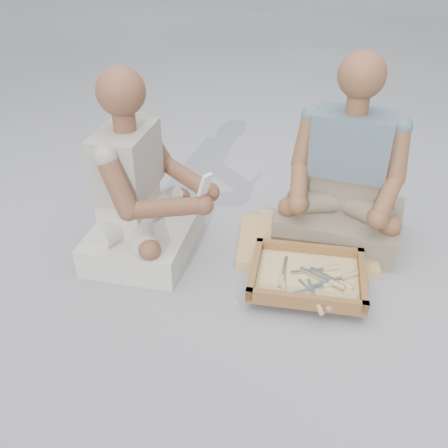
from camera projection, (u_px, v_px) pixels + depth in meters
The scene contains 25 objects.
ground at pixel (230, 307), 2.14m from camera, with size 60.00×60.00×0.00m, color #9C9CA1.
carved_panel at pixel (306, 244), 2.50m from camera, with size 0.67×0.44×0.04m, color #AE7D43.
tool_tray at pixel (307, 276), 2.20m from camera, with size 0.60×0.53×0.07m.
chisel_0 at pixel (344, 277), 2.18m from camera, with size 0.16×0.18×0.02m.
chisel_1 at pixel (318, 304), 2.04m from camera, with size 0.14×0.19×0.02m.
chisel_2 at pixel (350, 276), 2.19m from camera, with size 0.14×0.19×0.02m.
chisel_3 at pixel (322, 301), 2.06m from camera, with size 0.19×0.14×0.02m.
chisel_4 at pixel (333, 283), 2.14m from camera, with size 0.22×0.07×0.02m.
chisel_5 at pixel (282, 278), 2.18m from camera, with size 0.07×0.22×0.02m.
chisel_6 at pixel (284, 285), 2.15m from camera, with size 0.09×0.21×0.02m.
chisel_7 at pixel (326, 286), 2.14m from camera, with size 0.17×0.17×0.02m.
chisel_8 at pixel (342, 283), 2.15m from camera, with size 0.22×0.08×0.02m.
chisel_9 at pixel (326, 269), 2.24m from camera, with size 0.19×0.14×0.02m.
wood_chip_0 at pixel (312, 308), 2.13m from camera, with size 0.02×0.01×0.00m, color #CCBB78.
wood_chip_1 at pixel (357, 280), 2.29m from camera, with size 0.02×0.01×0.00m, color #CCBB78.
wood_chip_2 at pixel (382, 276), 2.31m from camera, with size 0.02×0.01×0.00m, color #CCBB78.
wood_chip_3 at pixel (307, 253), 2.46m from camera, with size 0.02×0.01×0.00m, color #CCBB78.
wood_chip_4 at pixel (363, 262), 2.40m from camera, with size 0.02×0.01×0.00m, color #CCBB78.
wood_chip_5 at pixel (236, 302), 2.15m from camera, with size 0.02×0.01×0.00m, color #CCBB78.
wood_chip_6 at pixel (309, 253), 2.46m from camera, with size 0.02×0.01×0.00m, color #CCBB78.
wood_chip_7 at pixel (335, 247), 2.51m from camera, with size 0.02×0.01×0.00m, color #CCBB78.
wood_chip_8 at pixel (247, 260), 2.41m from camera, with size 0.02×0.01×0.00m, color #CCBB78.
craftsman at pixel (140, 195), 2.33m from camera, with size 0.67×0.68×0.90m.
companion at pixel (346, 181), 2.45m from camera, with size 0.65×0.54×0.93m.
mobile_phone at pixel (205, 185), 2.15m from camera, with size 0.07×0.06×0.11m.
Camera 1 is at (0.72, -1.44, 1.45)m, focal length 40.00 mm.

